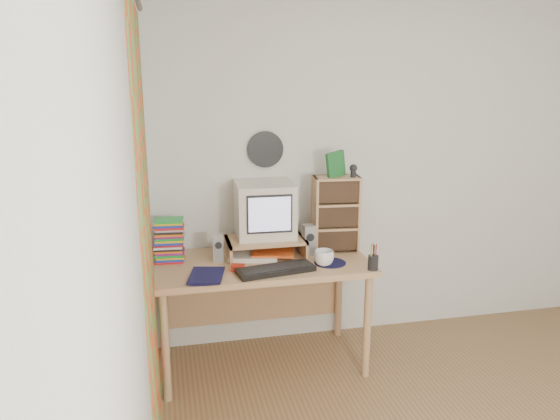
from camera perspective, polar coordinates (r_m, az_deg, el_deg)
name	(u,v)px	position (r m, az deg, el deg)	size (l,w,h in m)	color
back_wall	(389,170)	(4.09, 11.37, 4.16)	(3.50, 3.50, 0.00)	white
left_wall	(134,273)	(2.07, -15.05, -6.38)	(3.50, 3.50, 0.00)	white
curtain	(149,255)	(2.55, -13.57, -4.63)	(2.20, 2.20, 0.00)	#C5401B
wall_disc	(265,149)	(3.77, -1.54, 6.34)	(0.25, 0.25, 0.02)	black
desk	(260,277)	(3.69, -2.15, -6.98)	(1.40, 0.70, 0.75)	tan
monitor_riser	(266,242)	(3.65, -1.51, -3.38)	(0.52, 0.30, 0.12)	tan
crt_monitor	(265,210)	(3.64, -1.53, -0.03)	(0.38, 0.38, 0.36)	beige
speaker_left	(218,248)	(3.58, -6.50, -3.92)	(0.07, 0.07, 0.18)	#A1A2A6
speaker_right	(309,240)	(3.67, 3.02, -3.14)	(0.08, 0.08, 0.21)	#A1A2A6
keyboard	(276,270)	(3.38, -0.45, -6.26)	(0.48, 0.16, 0.03)	black
dvd_stack	(169,242)	(3.61, -11.49, -3.34)	(0.18, 0.13, 0.26)	brown
cd_rack	(336,214)	(3.73, 5.87, -0.42)	(0.31, 0.17, 0.52)	tan
mug	(324,258)	(3.50, 4.62, -5.01)	(0.13, 0.13, 0.10)	white
diary	(190,274)	(3.34, -9.41, -6.60)	(0.24, 0.18, 0.05)	#0F0F37
mousepad	(330,263)	(3.56, 5.25, -5.51)	(0.21, 0.21, 0.00)	#0F1033
pen_cup	(373,260)	(3.46, 9.72, -5.16)	(0.06, 0.06, 0.13)	black
papers	(261,254)	(3.65, -2.01, -4.59)	(0.32, 0.24, 0.04)	white
red_box	(238,268)	(3.42, -4.45, -6.04)	(0.08, 0.05, 0.04)	#AB2412
game_box	(336,164)	(3.65, 5.84, 4.77)	(0.13, 0.03, 0.17)	#1C622B
webcam	(353,171)	(3.66, 7.67, 4.10)	(0.05, 0.05, 0.09)	black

